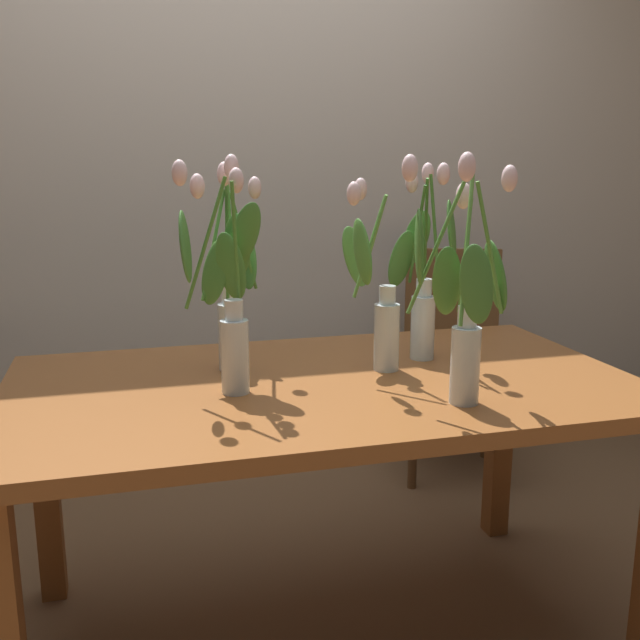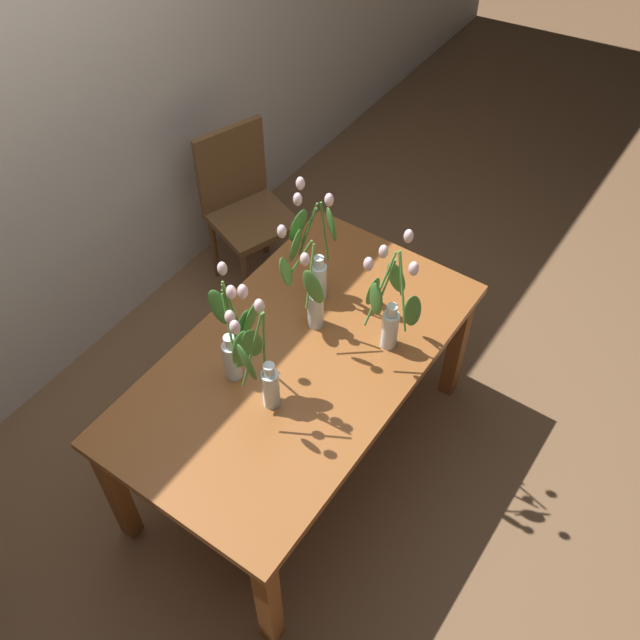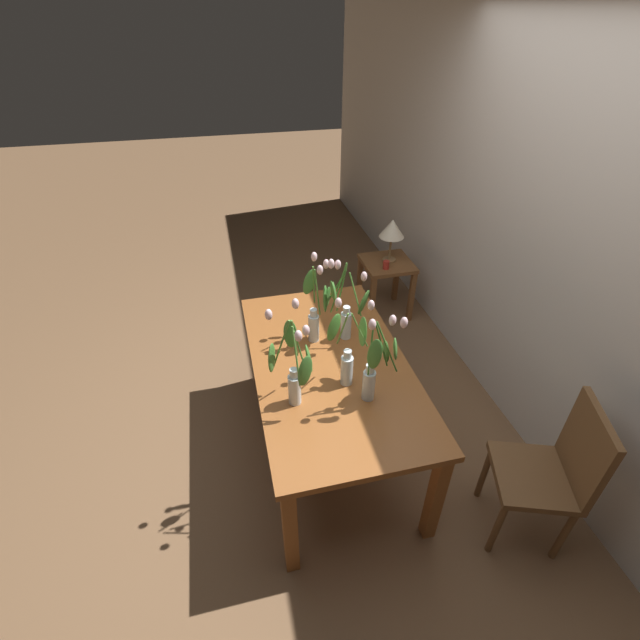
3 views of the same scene
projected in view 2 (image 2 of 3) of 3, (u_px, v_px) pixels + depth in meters
name	position (u px, v px, depth m)	size (l,w,h in m)	color
ground_plane	(302.00, 453.00, 3.45)	(18.00, 18.00, 0.00)	brown
room_wall_rear	(24.00, 115.00, 2.95)	(9.00, 0.10, 2.70)	beige
dining_table	(299.00, 371.00, 2.96)	(1.60, 0.90, 0.74)	brown
tulip_vase_0	(234.00, 340.00, 2.66)	(0.21, 0.28, 0.57)	silver
tulip_vase_1	(310.00, 297.00, 2.87)	(0.16, 0.26, 0.51)	silver
tulip_vase_2	(315.00, 257.00, 2.97)	(0.19, 0.21, 0.55)	silver
tulip_vase_3	(390.00, 308.00, 2.76)	(0.26, 0.25, 0.57)	silver
tulip_vase_4	(264.00, 374.00, 2.60)	(0.19, 0.16, 0.55)	silver
dining_chair	(244.00, 202.00, 3.87)	(0.51, 0.51, 0.93)	brown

